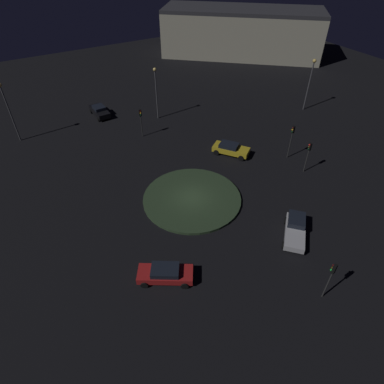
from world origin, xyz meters
The scene contains 14 objects.
ground_plane centered at (0.00, 0.00, 0.00)m, with size 116.49×116.49×0.00m, color black.
roundabout_island centered at (0.00, 0.00, 0.14)m, with size 10.44×10.44×0.29m, color #2D4228.
car_silver centered at (-9.31, -5.77, 0.75)m, with size 4.43×4.52×1.44m.
car_yellow centered at (5.14, -8.67, 0.78)m, with size 4.73×4.14×1.43m.
car_red centered at (-7.58, 7.00, 0.73)m, with size 3.85×4.77×1.39m.
car_black centered at (23.85, 2.20, 0.77)m, with size 4.54×2.18×1.51m.
traffic_light_east centered at (14.85, -0.84, 2.84)m, with size 0.36×0.31×3.98m.
traffic_light_south centered at (0.86, -14.38, 3.12)m, with size 0.31×0.36×4.40m.
traffic_light_west centered at (-15.35, -2.97, 2.84)m, with size 0.38×0.34×3.99m.
traffic_light_south_near centered at (-2.35, -13.98, 2.77)m, with size 0.33×0.38×3.88m.
streetlamp_south centered at (9.71, -26.03, 5.21)m, with size 0.55×0.55×7.75m.
streetlamp_northeast centered at (22.30, 13.88, 5.36)m, with size 0.55×0.55×7.95m.
streetlamp_east centered at (18.66, -5.05, 4.79)m, with size 0.49×0.49×7.52m.
store_building centered at (36.37, -33.49, 4.63)m, with size 29.28×31.74×9.25m.
Camera 1 is at (-22.81, 13.40, 23.12)m, focal length 30.71 mm.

